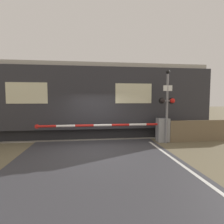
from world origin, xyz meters
The scene contains 6 objects.
ground_plane centered at (0.00, 0.00, 0.00)m, with size 80.00×80.00×0.00m, color #6B6047.
track_bed centered at (0.00, 3.30, 0.02)m, with size 36.00×3.20×0.13m.
train centered at (-3.34, 3.30, 2.11)m, with size 19.69×3.13×4.12m.
crossing_barrier centered at (2.85, 1.04, 0.66)m, with size 6.55×0.44×1.20m.
signal_post centered at (3.51, 0.75, 2.03)m, with size 0.81×0.26×3.58m.
roadside_fence centered at (5.59, 0.86, 0.55)m, with size 3.67×0.06×1.10m.
Camera 1 is at (-0.24, -7.40, 2.18)m, focal length 28.00 mm.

